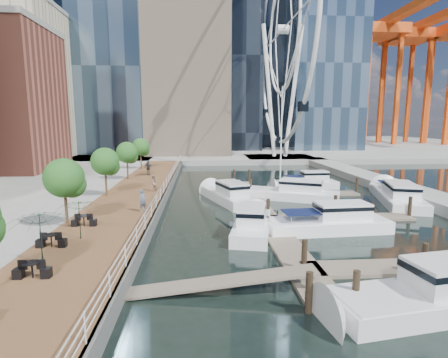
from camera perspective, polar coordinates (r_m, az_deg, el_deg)
ground at (r=20.97m, az=3.17°, el=-12.90°), size 520.00×520.00×0.00m
boardwalk at (r=35.67m, az=-14.42°, el=-3.07°), size 6.00×60.00×1.00m
seawall at (r=35.25m, az=-9.61°, el=-3.05°), size 0.25×60.00×1.00m
land_far at (r=121.53m, az=-2.76°, el=5.65°), size 200.00×114.00×1.00m
breakwater at (r=45.84m, az=25.48°, el=-1.00°), size 4.00×60.00×1.00m
pier at (r=73.53m, az=9.06°, el=3.28°), size 14.00×12.00×1.00m
railing at (r=35.06m, az=-9.82°, el=-1.42°), size 0.10×60.00×1.05m
floating_docks at (r=31.93m, az=15.30°, el=-4.54°), size 16.00×34.00×2.60m
ferris_wheel at (r=75.35m, az=9.58°, el=22.88°), size 5.80×45.60×47.80m
port_cranes at (r=135.19m, az=28.17°, el=13.24°), size 40.00×52.00×38.00m
street_trees at (r=34.65m, az=-18.87°, el=2.72°), size 2.60×42.60×4.60m
cafe_tables at (r=20.10m, az=-27.47°, el=-10.78°), size 2.50×13.70×0.74m
yacht_foreground at (r=26.92m, az=16.48°, el=-8.24°), size 9.99×3.26×2.15m
pedestrian_near at (r=28.05m, az=-13.10°, el=-3.44°), size 0.76×0.71×1.75m
pedestrian_mid at (r=36.28m, az=-11.52°, el=-0.66°), size 0.95×0.99×1.62m
pedestrian_far at (r=47.46m, az=-12.23°, el=1.81°), size 1.25×0.90×1.96m
moored_yachts at (r=34.83m, az=12.73°, el=-4.14°), size 23.12×31.10×11.50m
cafe_seating at (r=18.62m, az=-29.19°, el=-9.63°), size 4.47×13.67×2.68m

